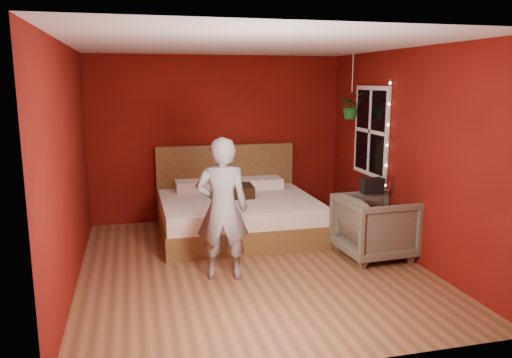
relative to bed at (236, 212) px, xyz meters
name	(u,v)px	position (x,y,z in m)	size (l,w,h in m)	color
floor	(251,266)	(-0.10, -1.37, -0.31)	(4.50, 4.50, 0.00)	brown
room_walls	(251,127)	(-0.10, -1.37, 1.36)	(4.04, 4.54, 2.62)	maroon
window	(371,131)	(1.86, -0.47, 1.19)	(0.05, 0.97, 1.27)	white
fairy_lights	(388,135)	(1.84, -0.99, 1.19)	(0.04, 0.04, 1.45)	silver
bed	(236,212)	(0.00, 0.00, 0.00)	(2.20, 1.87, 1.21)	brown
person	(222,209)	(-0.50, -1.64, 0.49)	(0.59, 0.38, 1.61)	gray
armchair	(375,227)	(1.49, -1.43, 0.08)	(0.85, 0.87, 0.79)	#6B6754
handbag	(372,186)	(1.50, -1.29, 0.58)	(0.28, 0.14, 0.20)	black
throw_pillow	(237,191)	(0.01, 0.00, 0.32)	(0.46, 0.46, 0.16)	#321D10
hanging_plant	(352,106)	(1.66, -0.22, 1.54)	(0.40, 0.36, 0.94)	silver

